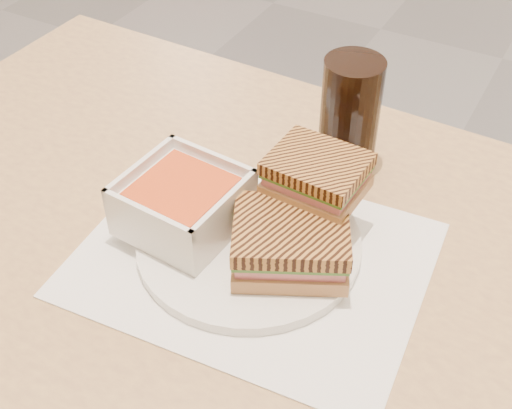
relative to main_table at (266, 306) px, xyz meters
The scene contains 7 objects.
main_table is the anchor object (origin of this frame).
tray_liner 0.12m from the main_table, 97.27° to the right, with size 0.42×0.34×0.00m.
plate 0.13m from the main_table, 138.55° to the right, with size 0.27×0.27×0.01m.
soup_bowl 0.19m from the main_table, 162.74° to the right, with size 0.14×0.14×0.07m.
panini_lower 0.17m from the main_table, 30.12° to the right, with size 0.16×0.15×0.06m.
panini_upper 0.21m from the main_table, 50.69° to the left, with size 0.11×0.09×0.05m.
cola_glass 0.27m from the main_table, 83.09° to the left, with size 0.08×0.08×0.16m.
Camera 1 is at (0.28, -2.50, 1.33)m, focal length 47.63 mm.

